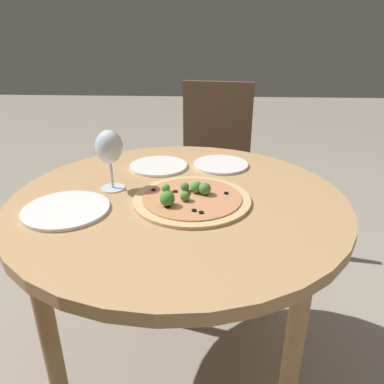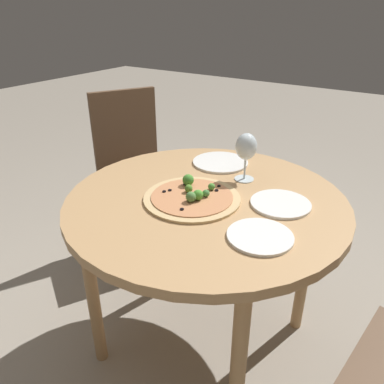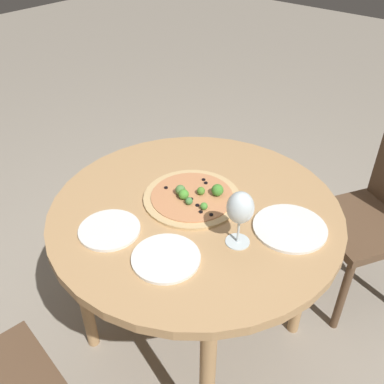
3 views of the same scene
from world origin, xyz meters
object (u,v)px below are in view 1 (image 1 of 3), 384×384
(chair, at_px, (214,168))
(plate_far, at_px, (66,210))
(pizza, at_px, (191,198))
(plate_near, at_px, (221,165))
(plate_side, at_px, (159,166))
(wine_glass, at_px, (109,148))

(chair, distance_m, plate_far, 1.11)
(pizza, relative_size, plate_near, 1.73)
(plate_far, bearing_deg, pizza, 103.26)
(plate_near, height_order, plate_far, same)
(chair, xyz_separation_m, plate_side, (0.63, -0.21, 0.24))
(pizza, xyz_separation_m, plate_far, (0.08, -0.35, -0.01))
(pizza, relative_size, plate_far, 1.44)
(pizza, bearing_deg, plate_far, -76.74)
(wine_glass, bearing_deg, plate_near, 123.05)
(plate_far, bearing_deg, plate_near, 131.38)
(plate_near, height_order, plate_side, same)
(wine_glass, xyz_separation_m, plate_far, (0.17, -0.09, -0.13))
(chair, distance_m, wine_glass, 0.97)
(wine_glass, distance_m, plate_side, 0.27)
(plate_far, height_order, plate_side, same)
(chair, relative_size, plate_far, 3.88)
(pizza, distance_m, plate_side, 0.32)
(wine_glass, distance_m, plate_far, 0.23)
(chair, relative_size, wine_glass, 4.90)
(chair, distance_m, plate_side, 0.71)
(plate_far, relative_size, plate_side, 1.15)
(chair, xyz_separation_m, pizza, (0.92, -0.08, 0.24))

